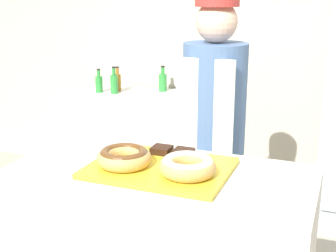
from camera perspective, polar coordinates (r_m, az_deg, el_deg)
wall_back at (r=4.01m, az=10.77°, el=10.56°), size 8.00×0.06×2.70m
serving_tray at (r=2.09m, az=-1.00°, el=-5.15°), size 0.61×0.46×0.02m
donut_chocolate_glaze at (r=2.08m, az=-5.39°, el=-3.73°), size 0.24×0.24×0.08m
donut_light_glaze at (r=1.97m, az=2.38°, el=-4.82°), size 0.24×0.24×0.08m
brownie_back_left at (r=2.23m, az=-0.79°, el=-2.92°), size 0.09×0.09×0.03m
brownie_back_right at (r=2.20m, az=1.89°, el=-3.26°), size 0.09×0.09×0.03m
baker_person at (r=2.68m, az=5.50°, el=-1.49°), size 0.36×0.36×1.72m
chest_freezer at (r=4.15m, az=-3.69°, el=-1.88°), size 0.98×0.61×0.87m
bottle_amber at (r=4.14m, az=-6.16°, el=5.42°), size 0.06×0.06×0.21m
bottle_green at (r=4.03m, az=-6.59°, el=5.22°), size 0.06×0.06×0.23m
bottle_green_b at (r=4.10m, az=-8.41°, el=5.18°), size 0.06×0.06×0.20m
bottle_green_b_b at (r=4.10m, az=-0.64°, el=5.45°), size 0.07×0.07×0.22m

